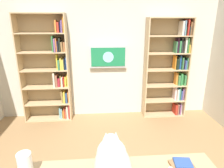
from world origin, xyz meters
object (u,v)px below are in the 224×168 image
at_px(bookshelf_right, 51,70).
at_px(wall_mounted_tv, 108,57).
at_px(desk_book_stack, 182,164).
at_px(bookshelf_left, 171,69).
at_px(paper_towel_roll, 25,166).
at_px(cat, 112,164).

bearing_deg(bookshelf_right, wall_mounted_tv, -175.86).
bearing_deg(wall_mounted_tv, desk_book_stack, 100.54).
height_order(bookshelf_left, wall_mounted_tv, bookshelf_left).
bearing_deg(paper_towel_roll, wall_mounted_tv, -107.33).
height_order(cat, paper_towel_roll, cat).
bearing_deg(cat, bookshelf_left, -118.72).
distance_m(bookshelf_left, bookshelf_right, 2.42).
xyz_separation_m(bookshelf_left, bookshelf_right, (2.42, -0.00, 0.02)).
distance_m(bookshelf_right, paper_towel_roll, 2.52).
relative_size(wall_mounted_tv, cat, 1.08).
bearing_deg(bookshelf_left, cat, 61.28).
distance_m(bookshelf_left, paper_towel_roll, 3.26).
xyz_separation_m(cat, paper_towel_roll, (0.67, -0.10, -0.05)).
bearing_deg(wall_mounted_tv, paper_towel_roll, 72.67).
distance_m(cat, desk_book_stack, 0.64).
distance_m(bookshelf_left, wall_mounted_tv, 1.31).
distance_m(bookshelf_right, wall_mounted_tv, 1.16).
bearing_deg(desk_book_stack, cat, 11.22).
distance_m(bookshelf_left, cat, 2.96).
relative_size(bookshelf_right, desk_book_stack, 10.50).
distance_m(paper_towel_roll, desk_book_stack, 1.28).
height_order(bookshelf_right, wall_mounted_tv, bookshelf_right).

